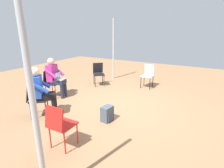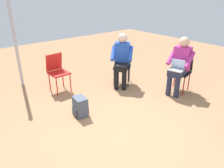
{
  "view_description": "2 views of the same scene",
  "coord_description": "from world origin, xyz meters",
  "px_view_note": "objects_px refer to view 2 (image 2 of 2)",
  "views": [
    {
      "loc": [
        -3.94,
        -2.17,
        2.07
      ],
      "look_at": [
        0.17,
        0.16,
        0.59
      ],
      "focal_mm": 28.0,
      "sensor_mm": 36.0,
      "label": 1
    },
    {
      "loc": [
        2.29,
        -2.02,
        2.17
      ],
      "look_at": [
        0.09,
        -0.21,
        0.91
      ],
      "focal_mm": 35.0,
      "sensor_mm": 36.0,
      "label": 2
    }
  ],
  "objects_px": {
    "chair_north": "(182,69)",
    "person_in_blue": "(122,58)",
    "chair_northwest": "(122,63)",
    "person_with_laptop": "(180,63)",
    "chair_west": "(57,70)",
    "backpack_near_laptop_user": "(80,108)"
  },
  "relations": [
    {
      "from": "person_in_blue",
      "to": "person_with_laptop",
      "type": "bearing_deg",
      "value": 170.81
    },
    {
      "from": "chair_north",
      "to": "chair_west",
      "type": "bearing_deg",
      "value": 37.22
    },
    {
      "from": "chair_north",
      "to": "person_with_laptop",
      "type": "relative_size",
      "value": 0.69
    },
    {
      "from": "chair_northwest",
      "to": "person_in_blue",
      "type": "distance_m",
      "value": 0.26
    },
    {
      "from": "person_with_laptop",
      "to": "chair_west",
      "type": "bearing_deg",
      "value": 34.35
    },
    {
      "from": "chair_northwest",
      "to": "chair_north",
      "type": "distance_m",
      "value": 1.38
    },
    {
      "from": "person_with_laptop",
      "to": "backpack_near_laptop_user",
      "type": "distance_m",
      "value": 2.34
    },
    {
      "from": "chair_north",
      "to": "person_in_blue",
      "type": "bearing_deg",
      "value": 25.76
    },
    {
      "from": "backpack_near_laptop_user",
      "to": "chair_north",
      "type": "bearing_deg",
      "value": 78.16
    },
    {
      "from": "person_with_laptop",
      "to": "backpack_near_laptop_user",
      "type": "bearing_deg",
      "value": 62.44
    },
    {
      "from": "chair_northwest",
      "to": "backpack_near_laptop_user",
      "type": "bearing_deg",
      "value": 70.1
    },
    {
      "from": "chair_west",
      "to": "person_with_laptop",
      "type": "bearing_deg",
      "value": 136.35
    },
    {
      "from": "chair_northwest",
      "to": "chair_north",
      "type": "relative_size",
      "value": 1.0
    },
    {
      "from": "person_with_laptop",
      "to": "person_in_blue",
      "type": "height_order",
      "value": "same"
    },
    {
      "from": "chair_northwest",
      "to": "person_with_laptop",
      "type": "relative_size",
      "value": 0.69
    },
    {
      "from": "chair_west",
      "to": "chair_northwest",
      "type": "bearing_deg",
      "value": 155.59
    },
    {
      "from": "chair_northwest",
      "to": "person_with_laptop",
      "type": "xyz_separation_m",
      "value": [
        1.21,
        0.58,
        0.2
      ]
    },
    {
      "from": "chair_northwest",
      "to": "person_in_blue",
      "type": "bearing_deg",
      "value": 90.0
    },
    {
      "from": "chair_northwest",
      "to": "chair_north",
      "type": "height_order",
      "value": "same"
    },
    {
      "from": "backpack_near_laptop_user",
      "to": "person_with_laptop",
      "type": "bearing_deg",
      "value": 76.31
    },
    {
      "from": "chair_north",
      "to": "chair_west",
      "type": "xyz_separation_m",
      "value": [
        -1.76,
        -2.18,
        0.0
      ]
    },
    {
      "from": "chair_north",
      "to": "person_with_laptop",
      "type": "bearing_deg",
      "value": 90.0
    }
  ]
}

